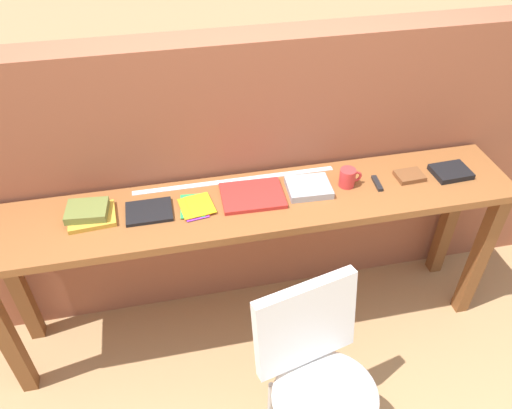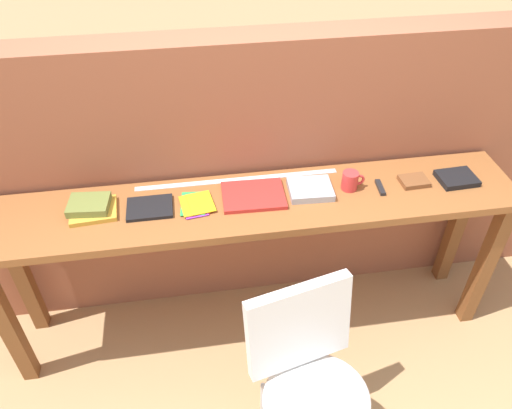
{
  "view_description": "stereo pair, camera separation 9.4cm",
  "coord_description": "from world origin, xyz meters",
  "px_view_note": "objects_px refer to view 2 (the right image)",
  "views": [
    {
      "loc": [
        -0.36,
        -1.43,
        2.33
      ],
      "look_at": [
        0.0,
        0.25,
        0.9
      ],
      "focal_mm": 35.0,
      "sensor_mm": 36.0,
      "label": 1
    },
    {
      "loc": [
        -0.26,
        -1.44,
        2.33
      ],
      "look_at": [
        0.0,
        0.25,
        0.9
      ],
      "focal_mm": 35.0,
      "sensor_mm": 36.0,
      "label": 2
    }
  ],
  "objects_px": {
    "chair_white_moulded": "(310,374)",
    "leather_journal_brown": "(414,181)",
    "pamphlet_pile_colourful": "(196,204)",
    "multitool_folded": "(380,187)",
    "book_open_centre": "(254,195)",
    "book_stack_leftmost": "(91,207)",
    "mug": "(350,181)",
    "magazine_cycling": "(150,208)",
    "book_repair_rightmost": "(457,178)"
  },
  "relations": [
    {
      "from": "chair_white_moulded",
      "to": "leather_journal_brown",
      "type": "distance_m",
      "value": 1.03
    },
    {
      "from": "pamphlet_pile_colourful",
      "to": "multitool_folded",
      "type": "height_order",
      "value": "multitool_folded"
    },
    {
      "from": "book_open_centre",
      "to": "book_stack_leftmost",
      "type": "bearing_deg",
      "value": -178.78
    },
    {
      "from": "chair_white_moulded",
      "to": "book_open_centre",
      "type": "distance_m",
      "value": 0.82
    },
    {
      "from": "book_open_centre",
      "to": "multitool_folded",
      "type": "xyz_separation_m",
      "value": [
        0.6,
        -0.03,
        -0.0
      ]
    },
    {
      "from": "chair_white_moulded",
      "to": "book_stack_leftmost",
      "type": "height_order",
      "value": "book_stack_leftmost"
    },
    {
      "from": "book_stack_leftmost",
      "to": "leather_journal_brown",
      "type": "xyz_separation_m",
      "value": [
        1.5,
        -0.02,
        -0.01
      ]
    },
    {
      "from": "chair_white_moulded",
      "to": "mug",
      "type": "distance_m",
      "value": 0.89
    },
    {
      "from": "chair_white_moulded",
      "to": "magazine_cycling",
      "type": "relative_size",
      "value": 4.38
    },
    {
      "from": "mug",
      "to": "multitool_folded",
      "type": "height_order",
      "value": "mug"
    },
    {
      "from": "leather_journal_brown",
      "to": "magazine_cycling",
      "type": "bearing_deg",
      "value": 177.8
    },
    {
      "from": "book_repair_rightmost",
      "to": "magazine_cycling",
      "type": "bearing_deg",
      "value": 177.01
    },
    {
      "from": "mug",
      "to": "leather_journal_brown",
      "type": "bearing_deg",
      "value": -1.54
    },
    {
      "from": "multitool_folded",
      "to": "leather_journal_brown",
      "type": "bearing_deg",
      "value": 5.94
    },
    {
      "from": "mug",
      "to": "chair_white_moulded",
      "type": "bearing_deg",
      "value": -115.27
    },
    {
      "from": "chair_white_moulded",
      "to": "book_open_centre",
      "type": "height_order",
      "value": "book_open_centre"
    },
    {
      "from": "book_stack_leftmost",
      "to": "book_repair_rightmost",
      "type": "relative_size",
      "value": 1.22
    },
    {
      "from": "magazine_cycling",
      "to": "leather_journal_brown",
      "type": "bearing_deg",
      "value": 0.18
    },
    {
      "from": "magazine_cycling",
      "to": "mug",
      "type": "distance_m",
      "value": 0.93
    },
    {
      "from": "book_stack_leftmost",
      "to": "multitool_folded",
      "type": "height_order",
      "value": "book_stack_leftmost"
    },
    {
      "from": "leather_journal_brown",
      "to": "book_repair_rightmost",
      "type": "height_order",
      "value": "book_repair_rightmost"
    },
    {
      "from": "chair_white_moulded",
      "to": "leather_journal_brown",
      "type": "height_order",
      "value": "leather_journal_brown"
    },
    {
      "from": "mug",
      "to": "leather_journal_brown",
      "type": "distance_m",
      "value": 0.32
    },
    {
      "from": "book_stack_leftmost",
      "to": "book_repair_rightmost",
      "type": "bearing_deg",
      "value": -1.07
    },
    {
      "from": "chair_white_moulded",
      "to": "multitool_folded",
      "type": "xyz_separation_m",
      "value": [
        0.48,
        0.69,
        0.36
      ]
    },
    {
      "from": "book_stack_leftmost",
      "to": "mug",
      "type": "height_order",
      "value": "mug"
    },
    {
      "from": "multitool_folded",
      "to": "book_repair_rightmost",
      "type": "height_order",
      "value": "book_repair_rightmost"
    },
    {
      "from": "pamphlet_pile_colourful",
      "to": "book_stack_leftmost",
      "type": "bearing_deg",
      "value": 177.05
    },
    {
      "from": "leather_journal_brown",
      "to": "book_repair_rightmost",
      "type": "relative_size",
      "value": 0.74
    },
    {
      "from": "chair_white_moulded",
      "to": "multitool_folded",
      "type": "height_order",
      "value": "multitool_folded"
    },
    {
      "from": "mug",
      "to": "magazine_cycling",
      "type": "bearing_deg",
      "value": -179.36
    },
    {
      "from": "magazine_cycling",
      "to": "multitool_folded",
      "type": "relative_size",
      "value": 1.85
    },
    {
      "from": "magazine_cycling",
      "to": "book_repair_rightmost",
      "type": "relative_size",
      "value": 1.15
    },
    {
      "from": "magazine_cycling",
      "to": "pamphlet_pile_colourful",
      "type": "bearing_deg",
      "value": -0.87
    },
    {
      "from": "chair_white_moulded",
      "to": "mug",
      "type": "relative_size",
      "value": 8.1
    },
    {
      "from": "book_open_centre",
      "to": "multitool_folded",
      "type": "relative_size",
      "value": 2.61
    },
    {
      "from": "book_stack_leftmost",
      "to": "multitool_folded",
      "type": "distance_m",
      "value": 1.33
    },
    {
      "from": "pamphlet_pile_colourful",
      "to": "book_repair_rightmost",
      "type": "height_order",
      "value": "book_repair_rightmost"
    },
    {
      "from": "book_stack_leftmost",
      "to": "magazine_cycling",
      "type": "height_order",
      "value": "book_stack_leftmost"
    },
    {
      "from": "pamphlet_pile_colourful",
      "to": "book_repair_rightmost",
      "type": "xyz_separation_m",
      "value": [
        1.25,
        -0.01,
        0.01
      ]
    },
    {
      "from": "mug",
      "to": "leather_journal_brown",
      "type": "xyz_separation_m",
      "value": [
        0.32,
        -0.01,
        -0.03
      ]
    },
    {
      "from": "magazine_cycling",
      "to": "mug",
      "type": "bearing_deg",
      "value": 0.73
    },
    {
      "from": "chair_white_moulded",
      "to": "pamphlet_pile_colourful",
      "type": "relative_size",
      "value": 4.64
    },
    {
      "from": "magazine_cycling",
      "to": "book_open_centre",
      "type": "relative_size",
      "value": 0.71
    },
    {
      "from": "multitool_folded",
      "to": "book_repair_rightmost",
      "type": "relative_size",
      "value": 0.62
    },
    {
      "from": "book_open_centre",
      "to": "mug",
      "type": "distance_m",
      "value": 0.46
    },
    {
      "from": "book_stack_leftmost",
      "to": "book_open_centre",
      "type": "relative_size",
      "value": 0.75
    },
    {
      "from": "book_stack_leftmost",
      "to": "book_open_centre",
      "type": "distance_m",
      "value": 0.73
    },
    {
      "from": "chair_white_moulded",
      "to": "magazine_cycling",
      "type": "xyz_separation_m",
      "value": [
        -0.59,
        0.71,
        0.36
      ]
    },
    {
      "from": "book_open_centre",
      "to": "mug",
      "type": "relative_size",
      "value": 2.61
    }
  ]
}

